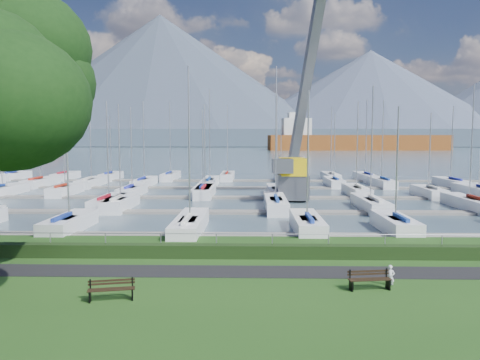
{
  "coord_description": "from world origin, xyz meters",
  "views": [
    {
      "loc": [
        0.82,
        -24.63,
        6.35
      ],
      "look_at": [
        0.0,
        12.0,
        3.0
      ],
      "focal_mm": 35.0,
      "sensor_mm": 36.0,
      "label": 1
    }
  ],
  "objects_px": {
    "bench_left": "(111,290)",
    "person": "(390,273)",
    "bench_right": "(369,280)",
    "crane": "(296,147)"
  },
  "relations": [
    {
      "from": "bench_left",
      "to": "person",
      "type": "bearing_deg",
      "value": -1.79
    },
    {
      "from": "bench_right",
      "to": "crane",
      "type": "bearing_deg",
      "value": 82.3
    },
    {
      "from": "bench_right",
      "to": "person",
      "type": "bearing_deg",
      "value": 21.91
    },
    {
      "from": "bench_left",
      "to": "bench_right",
      "type": "height_order",
      "value": "same"
    },
    {
      "from": "bench_left",
      "to": "bench_right",
      "type": "relative_size",
      "value": 1.0
    },
    {
      "from": "bench_right",
      "to": "crane",
      "type": "distance_m",
      "value": 31.26
    },
    {
      "from": "bench_right",
      "to": "crane",
      "type": "relative_size",
      "value": 0.08
    },
    {
      "from": "crane",
      "to": "bench_right",
      "type": "bearing_deg",
      "value": -91.21
    },
    {
      "from": "bench_left",
      "to": "bench_right",
      "type": "distance_m",
      "value": 10.52
    },
    {
      "from": "person",
      "to": "crane",
      "type": "bearing_deg",
      "value": 111.31
    }
  ]
}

